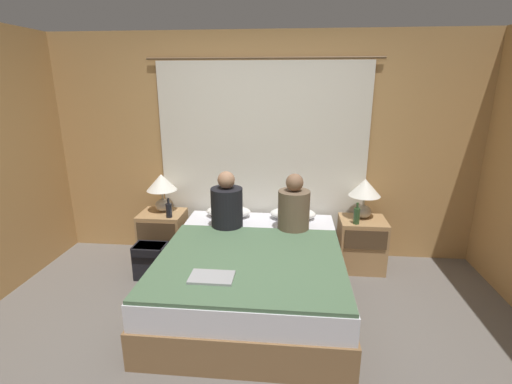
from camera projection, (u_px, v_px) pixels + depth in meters
ground_plane at (245, 345)px, 2.89m from camera, size 16.00×16.00×0.00m
wall_back at (263, 149)px, 4.19m from camera, size 4.86×0.06×2.50m
curtain_panel at (262, 162)px, 4.17m from camera, size 2.51×0.02×2.23m
bed at (253, 275)px, 3.42m from camera, size 1.62×1.98×0.53m
nightstand_left at (163, 236)px, 4.23m from camera, size 0.48×0.43×0.57m
nightstand_right at (361, 244)px, 4.03m from camera, size 0.48×0.43×0.57m
lamp_left at (162, 186)px, 4.13m from camera, size 0.34×0.34×0.43m
lamp_right at (365, 192)px, 3.92m from camera, size 0.34×0.34×0.43m
pillow_left at (229, 212)px, 4.13m from camera, size 0.50×0.28×0.12m
pillow_right at (293, 214)px, 4.07m from camera, size 0.50×0.28×0.12m
blanket_on_bed at (250, 261)px, 3.10m from camera, size 1.56×1.40×0.03m
person_left_in_bed at (227, 205)px, 3.76m from camera, size 0.32×0.32×0.60m
person_right_in_bed at (294, 208)px, 3.70m from camera, size 0.32×0.32×0.59m
beer_bottle_on_left_stand at (169, 210)px, 4.00m from camera, size 0.07×0.07×0.21m
beer_bottle_on_right_stand at (357, 215)px, 3.81m from camera, size 0.06×0.06×0.23m
laptop_on_bed at (212, 277)px, 2.79m from camera, size 0.33×0.21×0.02m
backpack_on_floor at (151, 259)px, 3.85m from camera, size 0.33×0.24×0.37m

